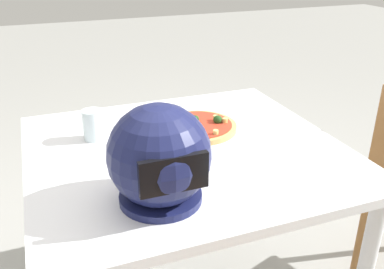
% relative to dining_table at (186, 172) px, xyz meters
% --- Properties ---
extents(dining_table, '(1.00, 0.93, 0.74)m').
position_rel_dining_table_xyz_m(dining_table, '(0.00, 0.00, 0.00)').
color(dining_table, white).
rests_on(dining_table, ground).
extents(pizza_plate, '(0.32, 0.32, 0.01)m').
position_rel_dining_table_xyz_m(pizza_plate, '(-0.08, -0.10, 0.10)').
color(pizza_plate, white).
rests_on(pizza_plate, dining_table).
extents(pizza, '(0.27, 0.27, 0.05)m').
position_rel_dining_table_xyz_m(pizza, '(-0.08, -0.10, 0.11)').
color(pizza, tan).
rests_on(pizza, pizza_plate).
extents(motorcycle_helmet, '(0.26, 0.26, 0.26)m').
position_rel_dining_table_xyz_m(motorcycle_helmet, '(0.17, 0.26, 0.22)').
color(motorcycle_helmet, '#191E4C').
rests_on(motorcycle_helmet, dining_table).
extents(drinking_glass, '(0.07, 0.07, 0.10)m').
position_rel_dining_table_xyz_m(drinking_glass, '(0.27, -0.18, 0.14)').
color(drinking_glass, silver).
rests_on(drinking_glass, dining_table).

